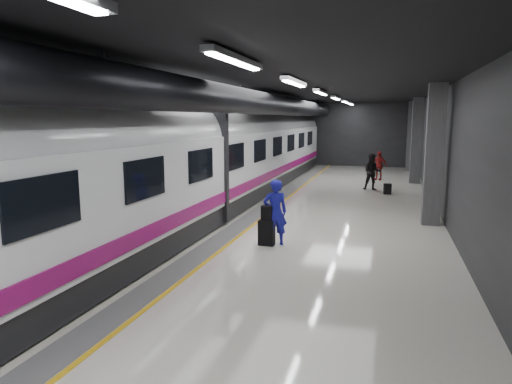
% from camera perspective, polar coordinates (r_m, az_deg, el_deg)
% --- Properties ---
extents(ground, '(40.00, 40.00, 0.00)m').
position_cam_1_polar(ground, '(14.32, 3.05, -4.60)').
color(ground, silver).
rests_on(ground, ground).
extents(platform_hall, '(10.02, 40.02, 4.51)m').
position_cam_1_polar(platform_hall, '(14.90, 2.93, 9.67)').
color(platform_hall, black).
rests_on(platform_hall, ground).
extents(train, '(3.05, 38.00, 4.05)m').
position_cam_1_polar(train, '(15.04, -9.05, 3.96)').
color(train, black).
rests_on(train, ground).
extents(traveler_main, '(0.78, 0.66, 1.80)m').
position_cam_1_polar(traveler_main, '(12.34, 2.40, -2.55)').
color(traveler_main, '#1A22C6').
rests_on(traveler_main, ground).
extents(suitcase_main, '(0.43, 0.28, 0.70)m').
position_cam_1_polar(suitcase_main, '(12.42, 1.34, -5.09)').
color(suitcase_main, black).
rests_on(suitcase_main, ground).
extents(shoulder_bag, '(0.31, 0.20, 0.39)m').
position_cam_1_polar(shoulder_bag, '(12.26, 1.36, -2.66)').
color(shoulder_bag, black).
rests_on(shoulder_bag, suitcase_main).
extents(traveler_far_a, '(0.89, 0.72, 1.75)m').
position_cam_1_polar(traveler_far_a, '(22.53, 14.33, 2.44)').
color(traveler_far_a, black).
rests_on(traveler_far_a, ground).
extents(traveler_far_b, '(1.02, 0.66, 1.61)m').
position_cam_1_polar(traveler_far_b, '(26.38, 15.08, 3.20)').
color(traveler_far_b, maroon).
rests_on(traveler_far_b, ground).
extents(suitcase_far, '(0.37, 0.28, 0.48)m').
position_cam_1_polar(suitcase_far, '(21.60, 16.10, 0.39)').
color(suitcase_far, black).
rests_on(suitcase_far, ground).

